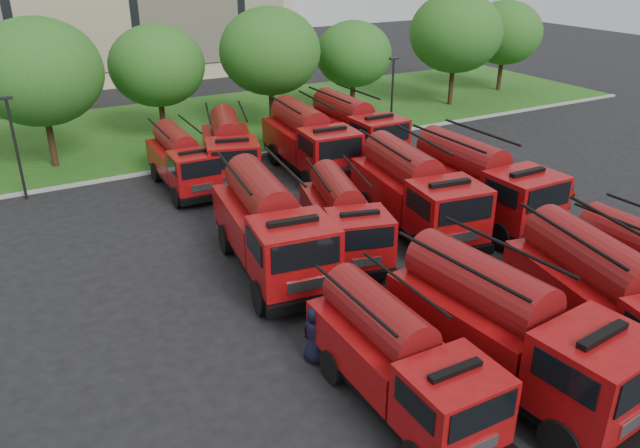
{
  "coord_description": "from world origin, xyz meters",
  "views": [
    {
      "loc": [
        -11.29,
        -15.0,
        11.7
      ],
      "look_at": [
        -0.66,
        3.99,
        1.8
      ],
      "focal_mm": 35.0,
      "sensor_mm": 36.0,
      "label": 1
    }
  ],
  "objects_px": {
    "fire_truck_5": "(343,217)",
    "firefighter_5": "(562,219)",
    "fire_truck_1": "(509,330)",
    "firefighter_4": "(315,361)",
    "fire_truck_0": "(398,358)",
    "fire_truck_2": "(613,302)",
    "fire_truck_10": "(309,140)",
    "fire_truck_9": "(229,149)",
    "fire_truck_6": "(415,191)",
    "fire_truck_8": "(183,160)",
    "fire_truck_7": "(479,182)",
    "fire_truck_4": "(270,226)",
    "fire_truck_11": "(353,128)"
  },
  "relations": [
    {
      "from": "fire_truck_5",
      "to": "firefighter_5",
      "type": "distance_m",
      "value": 10.82
    },
    {
      "from": "fire_truck_1",
      "to": "firefighter_4",
      "type": "distance_m",
      "value": 5.82
    },
    {
      "from": "fire_truck_0",
      "to": "fire_truck_5",
      "type": "height_order",
      "value": "fire_truck_5"
    },
    {
      "from": "fire_truck_2",
      "to": "fire_truck_10",
      "type": "xyz_separation_m",
      "value": [
        -0.08,
        19.12,
        0.0
      ]
    },
    {
      "from": "fire_truck_10",
      "to": "fire_truck_9",
      "type": "bearing_deg",
      "value": 170.51
    },
    {
      "from": "fire_truck_10",
      "to": "firefighter_4",
      "type": "distance_m",
      "value": 17.21
    },
    {
      "from": "fire_truck_0",
      "to": "fire_truck_1",
      "type": "distance_m",
      "value": 3.35
    },
    {
      "from": "fire_truck_6",
      "to": "fire_truck_8",
      "type": "distance_m",
      "value": 12.25
    },
    {
      "from": "fire_truck_2",
      "to": "fire_truck_6",
      "type": "xyz_separation_m",
      "value": [
        0.32,
        10.22,
        0.0
      ]
    },
    {
      "from": "fire_truck_9",
      "to": "fire_truck_8",
      "type": "bearing_deg",
      "value": -162.02
    },
    {
      "from": "fire_truck_8",
      "to": "fire_truck_9",
      "type": "bearing_deg",
      "value": 2.56
    },
    {
      "from": "fire_truck_6",
      "to": "fire_truck_10",
      "type": "height_order",
      "value": "fire_truck_6"
    },
    {
      "from": "fire_truck_8",
      "to": "fire_truck_9",
      "type": "xyz_separation_m",
      "value": [
        2.57,
        0.05,
        0.18
      ]
    },
    {
      "from": "firefighter_4",
      "to": "fire_truck_0",
      "type": "bearing_deg",
      "value": 174.62
    },
    {
      "from": "fire_truck_7",
      "to": "fire_truck_8",
      "type": "xyz_separation_m",
      "value": [
        -10.38,
        10.45,
        -0.32
      ]
    },
    {
      "from": "fire_truck_5",
      "to": "fire_truck_1",
      "type": "bearing_deg",
      "value": -76.4
    },
    {
      "from": "fire_truck_4",
      "to": "firefighter_4",
      "type": "relative_size",
      "value": 4.31
    },
    {
      "from": "fire_truck_1",
      "to": "fire_truck_2",
      "type": "distance_m",
      "value": 3.8
    },
    {
      "from": "fire_truck_0",
      "to": "fire_truck_5",
      "type": "distance_m",
      "value": 9.44
    },
    {
      "from": "fire_truck_7",
      "to": "firefighter_5",
      "type": "xyz_separation_m",
      "value": [
        3.53,
        -1.96,
        -1.82
      ]
    },
    {
      "from": "fire_truck_10",
      "to": "fire_truck_11",
      "type": "relative_size",
      "value": 1.05
    },
    {
      "from": "fire_truck_4",
      "to": "fire_truck_6",
      "type": "xyz_separation_m",
      "value": [
        7.01,
        0.27,
        -0.02
      ]
    },
    {
      "from": "fire_truck_0",
      "to": "fire_truck_7",
      "type": "height_order",
      "value": "fire_truck_7"
    },
    {
      "from": "fire_truck_2",
      "to": "fire_truck_6",
      "type": "relative_size",
      "value": 1.01
    },
    {
      "from": "fire_truck_0",
      "to": "fire_truck_11",
      "type": "bearing_deg",
      "value": 61.69
    },
    {
      "from": "fire_truck_2",
      "to": "fire_truck_9",
      "type": "relative_size",
      "value": 1.07
    },
    {
      "from": "firefighter_5",
      "to": "fire_truck_2",
      "type": "bearing_deg",
      "value": 42.29
    },
    {
      "from": "fire_truck_7",
      "to": "fire_truck_5",
      "type": "bearing_deg",
      "value": 177.36
    },
    {
      "from": "fire_truck_10",
      "to": "fire_truck_11",
      "type": "xyz_separation_m",
      "value": [
        3.47,
        1.0,
        -0.04
      ]
    },
    {
      "from": "fire_truck_6",
      "to": "fire_truck_10",
      "type": "xyz_separation_m",
      "value": [
        -0.4,
        8.91,
        -0.0
      ]
    },
    {
      "from": "fire_truck_4",
      "to": "fire_truck_6",
      "type": "distance_m",
      "value": 7.02
    },
    {
      "from": "fire_truck_5",
      "to": "firefighter_5",
      "type": "bearing_deg",
      "value": 3.5
    },
    {
      "from": "fire_truck_2",
      "to": "fire_truck_10",
      "type": "distance_m",
      "value": 19.12
    },
    {
      "from": "fire_truck_7",
      "to": "fire_truck_11",
      "type": "distance_m",
      "value": 10.45
    },
    {
      "from": "fire_truck_1",
      "to": "firefighter_5",
      "type": "height_order",
      "value": "fire_truck_1"
    },
    {
      "from": "fire_truck_6",
      "to": "fire_truck_9",
      "type": "bearing_deg",
      "value": 123.02
    },
    {
      "from": "fire_truck_2",
      "to": "fire_truck_4",
      "type": "relative_size",
      "value": 1.0
    },
    {
      "from": "fire_truck_1",
      "to": "fire_truck_5",
      "type": "distance_m",
      "value": 9.5
    },
    {
      "from": "fire_truck_0",
      "to": "firefighter_5",
      "type": "relative_size",
      "value": 3.36
    },
    {
      "from": "fire_truck_9",
      "to": "fire_truck_2",
      "type": "bearing_deg",
      "value": -61.12
    },
    {
      "from": "fire_truck_0",
      "to": "fire_truck_2",
      "type": "height_order",
      "value": "fire_truck_2"
    },
    {
      "from": "fire_truck_0",
      "to": "fire_truck_10",
      "type": "height_order",
      "value": "fire_truck_10"
    },
    {
      "from": "fire_truck_9",
      "to": "fire_truck_11",
      "type": "xyz_separation_m",
      "value": [
        7.7,
        -0.06,
        0.09
      ]
    },
    {
      "from": "fire_truck_1",
      "to": "fire_truck_6",
      "type": "bearing_deg",
      "value": 61.6
    },
    {
      "from": "fire_truck_1",
      "to": "firefighter_5",
      "type": "xyz_separation_m",
      "value": [
        10.8,
        7.26,
        -1.79
      ]
    },
    {
      "from": "fire_truck_11",
      "to": "fire_truck_2",
      "type": "bearing_deg",
      "value": -99.61
    },
    {
      "from": "fire_truck_0",
      "to": "firefighter_4",
      "type": "height_order",
      "value": "fire_truck_0"
    },
    {
      "from": "fire_truck_6",
      "to": "fire_truck_9",
      "type": "distance_m",
      "value": 10.99
    },
    {
      "from": "fire_truck_0",
      "to": "firefighter_5",
      "type": "height_order",
      "value": "fire_truck_0"
    },
    {
      "from": "fire_truck_7",
      "to": "fire_truck_8",
      "type": "bearing_deg",
      "value": 134.39
    }
  ]
}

